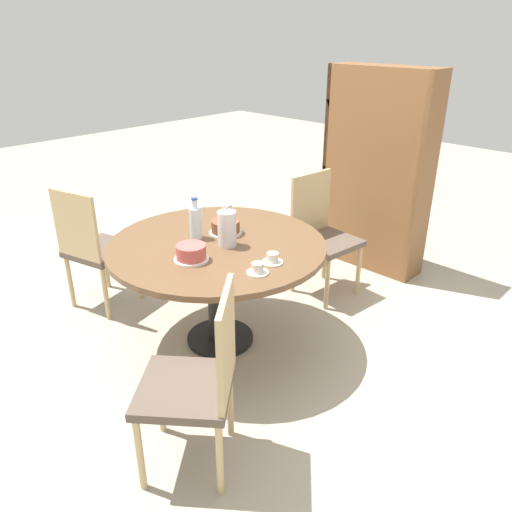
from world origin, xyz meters
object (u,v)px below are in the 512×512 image
object	(u,v)px
chair_a	(321,232)
cup_c	(272,259)
water_bottle	(196,222)
cake_second	(191,253)
chair_b	(94,246)
cup_b	(227,209)
coffee_pot	(227,227)
cake_main	(226,227)
chair_c	(199,379)
bookshelf	(374,175)
cup_a	(258,269)

from	to	relation	value
chair_a	cup_c	world-z (taller)	chair_a
water_bottle	cake_second	xyz separation A→B (m)	(0.24, -0.23, -0.06)
chair_b	water_bottle	world-z (taller)	water_bottle
cake_second	cup_b	bearing A→B (deg)	122.52
coffee_pot	cup_c	bearing A→B (deg)	1.55
coffee_pot	chair_a	bearing A→B (deg)	91.98
chair_a	cake_main	xyz separation A→B (m)	(-0.11, -0.89, 0.26)
cup_b	cup_c	size ratio (longest dim) A/B	1.00
chair_b	coffee_pot	size ratio (longest dim) A/B	3.65
chair_c	bookshelf	world-z (taller)	bookshelf
chair_b	cup_a	distance (m)	1.48
coffee_pot	bookshelf	bearing A→B (deg)	91.23
water_bottle	bookshelf	bearing A→B (deg)	83.75
cup_a	cake_main	bearing A→B (deg)	153.99
cake_main	water_bottle	bearing A→B (deg)	-113.85
chair_a	cake_main	size ratio (longest dim) A/B	4.38
chair_c	coffee_pot	bearing A→B (deg)	179.80
cup_a	cup_b	world-z (taller)	same
cup_c	cup_a	bearing A→B (deg)	-78.99
cake_second	cup_b	world-z (taller)	cake_second
coffee_pot	cake_main	xyz separation A→B (m)	(-0.15, 0.12, -0.08)
cup_b	water_bottle	bearing A→B (deg)	-66.03
cake_second	water_bottle	bearing A→B (deg)	135.54
bookshelf	chair_c	bearing A→B (deg)	105.17
cup_a	chair_c	bearing A→B (deg)	-69.22
chair_b	water_bottle	bearing A→B (deg)	-175.31
chair_c	cake_second	distance (m)	0.84
chair_a	coffee_pot	xyz separation A→B (m)	(0.03, -1.01, 0.34)
bookshelf	cup_b	bearing A→B (deg)	73.03
bookshelf	water_bottle	xyz separation A→B (m)	(-0.19, -1.75, 0.02)
bookshelf	cake_second	world-z (taller)	bookshelf
cake_second	coffee_pot	bearing A→B (deg)	91.39
coffee_pot	water_bottle	xyz separation A→B (m)	(-0.23, -0.06, -0.01)
cake_main	cup_a	world-z (taller)	cake_main
chair_a	water_bottle	distance (m)	1.13
cake_main	cup_c	distance (m)	0.53
cake_main	cup_c	world-z (taller)	cake_main
coffee_pot	water_bottle	bearing A→B (deg)	-166.38
chair_a	cake_second	bearing A→B (deg)	-172.28
cake_main	cake_second	size ratio (longest dim) A/B	1.06
chair_c	bookshelf	distance (m)	2.58
chair_b	cup_b	xyz separation A→B (m)	(0.62, 0.74, 0.25)
chair_b	water_bottle	xyz separation A→B (m)	(0.83, 0.29, 0.33)
chair_c	chair_b	bearing A→B (deg)	-143.90
chair_b	water_bottle	distance (m)	0.93
chair_a	chair_c	world-z (taller)	same
cake_second	bookshelf	bearing A→B (deg)	91.26
cup_a	cup_c	distance (m)	0.15
chair_b	cup_c	bearing A→B (deg)	179.50
chair_a	bookshelf	distance (m)	0.76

